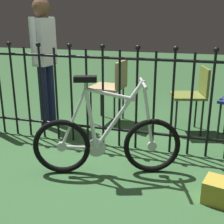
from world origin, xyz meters
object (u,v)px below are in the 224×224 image
object	(u,v)px
bicycle	(107,141)
person_visitor	(44,53)
chair_tan	(113,84)
display_crate	(218,191)
chair_olive	(194,92)

from	to	relation	value
bicycle	person_visitor	bearing A→B (deg)	138.54
chair_tan	bicycle	bearing A→B (deg)	-75.79
bicycle	display_crate	xyz separation A→B (m)	(1.00, -0.20, -0.23)
chair_olive	bicycle	bearing A→B (deg)	-118.77
chair_tan	display_crate	size ratio (longest dim) A/B	3.96
chair_olive	display_crate	world-z (taller)	chair_olive
chair_olive	person_visitor	size ratio (longest dim) A/B	0.51
display_crate	bicycle	bearing A→B (deg)	168.51
chair_tan	chair_olive	world-z (taller)	chair_tan
chair_olive	chair_tan	bearing A→B (deg)	175.78
bicycle	chair_olive	distance (m)	1.52
display_crate	chair_tan	bearing A→B (deg)	130.14
chair_tan	display_crate	bearing A→B (deg)	-49.86
bicycle	chair_tan	size ratio (longest dim) A/B	1.54
bicycle	chair_olive	size ratio (longest dim) A/B	1.60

